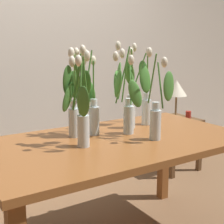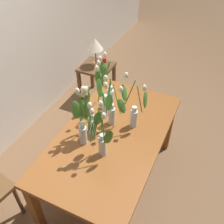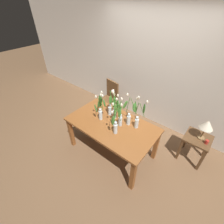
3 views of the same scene
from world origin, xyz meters
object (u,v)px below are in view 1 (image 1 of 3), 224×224
object	(u,v)px
tulip_vase_1	(92,106)
tulip_vase_5	(129,99)
tulip_vase_0	(77,100)
tulip_vase_4	(126,103)
tulip_vase_3	(156,109)
tulip_vase_6	(144,98)
tulip_vase_2	(80,107)
side_table	(174,129)
dining_table	(116,153)
table_lamp	(177,89)
pillar_candle	(188,115)

from	to	relation	value
tulip_vase_1	tulip_vase_5	world-z (taller)	tulip_vase_5
tulip_vase_0	tulip_vase_4	size ratio (longest dim) A/B	1.03
tulip_vase_3	tulip_vase_6	xyz separation A→B (m)	(0.19, 0.35, 0.01)
tulip_vase_5	tulip_vase_6	size ratio (longest dim) A/B	1.08
tulip_vase_1	tulip_vase_2	distance (m)	0.26
tulip_vase_5	side_table	bearing A→B (deg)	31.46
dining_table	tulip_vase_1	size ratio (longest dim) A/B	2.84
dining_table	tulip_vase_2	size ratio (longest dim) A/B	2.92
side_table	table_lamp	size ratio (longest dim) A/B	1.38
tulip_vase_0	tulip_vase_6	xyz separation A→B (m)	(0.54, 0.02, -0.03)
tulip_vase_0	tulip_vase_2	size ratio (longest dim) A/B	1.01
tulip_vase_2	table_lamp	world-z (taller)	tulip_vase_2
tulip_vase_0	tulip_vase_5	xyz separation A→B (m)	(0.39, -0.00, -0.02)
tulip_vase_4	pillar_candle	size ratio (longest dim) A/B	7.21
tulip_vase_1	tulip_vase_6	xyz separation A→B (m)	(0.45, 0.05, 0.01)
tulip_vase_3	side_table	world-z (taller)	tulip_vase_3
tulip_vase_2	tulip_vase_1	bearing A→B (deg)	46.37
tulip_vase_1	tulip_vase_6	size ratio (longest dim) A/B	1.03
tulip_vase_6	pillar_candle	bearing A→B (deg)	28.39
tulip_vase_6	side_table	xyz separation A→B (m)	(0.92, 0.63, -0.50)
tulip_vase_2	pillar_candle	size ratio (longest dim) A/B	7.31
tulip_vase_0	tulip_vase_1	distance (m)	0.10
tulip_vase_0	tulip_vase_6	bearing A→B (deg)	2.16
tulip_vase_3	pillar_candle	distance (m)	1.58
pillar_candle	tulip_vase_4	bearing A→B (deg)	-150.94
tulip_vase_0	tulip_vase_6	distance (m)	0.54
tulip_vase_2	side_table	world-z (taller)	tulip_vase_2
tulip_vase_0	tulip_vase_5	size ratio (longest dim) A/B	0.95
dining_table	tulip_vase_3	xyz separation A→B (m)	(0.19, -0.13, 0.28)
tulip_vase_1	tulip_vase_3	distance (m)	0.40
tulip_vase_5	tulip_vase_6	xyz separation A→B (m)	(0.15, 0.02, -0.01)
side_table	tulip_vase_2	bearing A→B (deg)	-150.84
tulip_vase_2	tulip_vase_5	distance (m)	0.52
tulip_vase_0	table_lamp	distance (m)	1.63
dining_table	pillar_candle	size ratio (longest dim) A/B	21.33
side_table	pillar_candle	size ratio (longest dim) A/B	7.33
tulip_vase_6	pillar_candle	distance (m)	1.25
table_lamp	tulip_vase_4	bearing A→B (deg)	-146.18
tulip_vase_2	tulip_vase_3	bearing A→B (deg)	-15.10
tulip_vase_3	table_lamp	size ratio (longest dim) A/B	1.38
dining_table	tulip_vase_0	size ratio (longest dim) A/B	2.88
tulip_vase_0	tulip_vase_1	xyz separation A→B (m)	(0.09, -0.03, -0.04)
tulip_vase_2	tulip_vase_5	size ratio (longest dim) A/B	0.93
dining_table	tulip_vase_5	world-z (taller)	tulip_vase_5
tulip_vase_3	tulip_vase_5	xyz separation A→B (m)	(0.04, 0.33, 0.01)
tulip_vase_5	tulip_vase_0	bearing A→B (deg)	179.44
tulip_vase_0	tulip_vase_2	xyz separation A→B (m)	(-0.09, -0.21, 0.00)
tulip_vase_3	side_table	bearing A→B (deg)	41.65
tulip_vase_2	tulip_vase_6	world-z (taller)	tulip_vase_2
dining_table	pillar_candle	distance (m)	1.64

